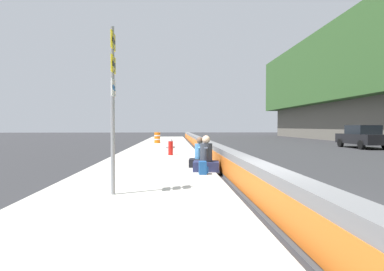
% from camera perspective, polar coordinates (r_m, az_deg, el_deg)
% --- Properties ---
extents(ground_plane, '(160.00, 160.00, 0.00)m').
position_cam_1_polar(ground_plane, '(6.63, 12.81, -12.47)').
color(ground_plane, '#2B2B2D').
rests_on(ground_plane, ground).
extents(sidewalk_strip, '(80.00, 4.40, 0.14)m').
position_cam_1_polar(sidewalk_strip, '(6.42, -11.13, -12.28)').
color(sidewalk_strip, '#B5B2A8').
rests_on(sidewalk_strip, ground_plane).
extents(jersey_barrier, '(76.00, 0.45, 0.85)m').
position_cam_1_polar(jersey_barrier, '(6.54, 12.80, -8.86)').
color(jersey_barrier, slate).
rests_on(jersey_barrier, ground_plane).
extents(route_sign_post, '(0.44, 0.09, 3.60)m').
position_cam_1_polar(route_sign_post, '(7.08, -14.02, 6.64)').
color(route_sign_post, gray).
rests_on(route_sign_post, sidewalk_strip).
extents(fire_hydrant, '(0.26, 0.46, 0.88)m').
position_cam_1_polar(fire_hydrant, '(16.37, -3.86, -1.95)').
color(fire_hydrant, red).
rests_on(fire_hydrant, sidewalk_strip).
extents(seated_person_foreground, '(0.81, 0.92, 1.17)m').
position_cam_1_polar(seated_person_foreground, '(10.54, 2.55, -4.38)').
color(seated_person_foreground, '#23284C').
rests_on(seated_person_foreground, sidewalk_strip).
extents(seated_person_middle, '(0.74, 0.85, 1.08)m').
position_cam_1_polar(seated_person_middle, '(11.62, 1.41, -3.96)').
color(seated_person_middle, black).
rests_on(seated_person_middle, sidewalk_strip).
extents(backpack, '(0.32, 0.28, 0.40)m').
position_cam_1_polar(backpack, '(9.82, 1.98, -5.83)').
color(backpack, navy).
rests_on(backpack, sidewalk_strip).
extents(construction_barrel, '(0.54, 0.54, 0.95)m').
position_cam_1_polar(construction_barrel, '(28.33, -6.24, -0.39)').
color(construction_barrel, orange).
rests_on(construction_barrel, sidewalk_strip).
extents(parked_car_fourth, '(4.54, 2.03, 1.71)m').
position_cam_1_polar(parked_car_fourth, '(26.72, 28.17, -0.17)').
color(parked_car_fourth, black).
rests_on(parked_car_fourth, ground_plane).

